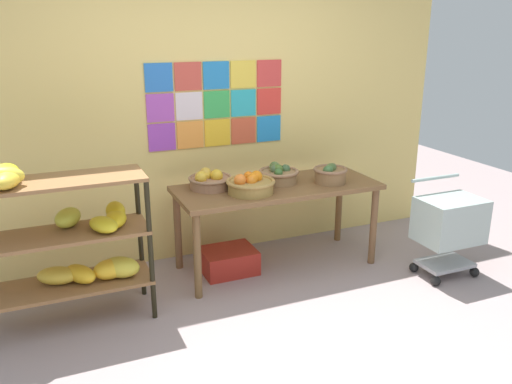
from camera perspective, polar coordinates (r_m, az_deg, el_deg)
ground at (r=3.51m, az=5.07°, el=-17.27°), size 9.57×9.57×0.00m
back_wall_with_art at (r=4.60m, az=-5.22°, el=9.72°), size 4.57×0.07×2.76m
banana_shelf_unit at (r=3.79m, az=-19.72°, el=-3.97°), size 1.10×0.49×1.17m
display_table at (r=4.42m, az=2.29°, el=-0.32°), size 1.70×0.69×0.73m
fruit_basket_centre at (r=4.32m, az=-5.02°, el=1.26°), size 0.36×0.36×0.16m
fruit_basket_right at (r=4.18m, az=-0.61°, el=0.82°), size 0.39×0.39×0.17m
fruit_basket_back_left at (r=4.48m, az=8.02°, el=1.96°), size 0.29×0.29×0.17m
fruit_basket_back_right at (r=4.46m, az=2.43°, el=1.95°), size 0.34×0.34×0.17m
produce_crate_under_table at (r=4.51m, az=-2.99°, el=-7.42°), size 0.45×0.36×0.20m
shopping_cart at (r=4.59m, az=20.18°, el=-3.21°), size 0.51×0.41×0.80m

